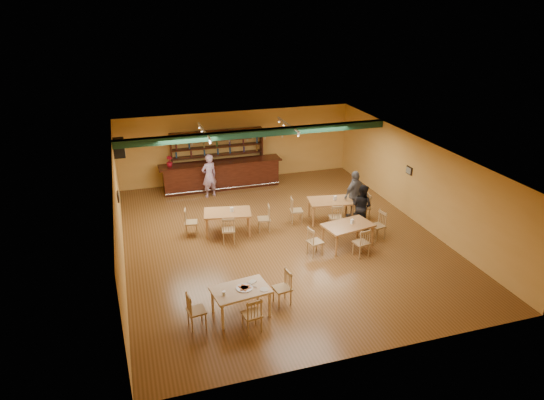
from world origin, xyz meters
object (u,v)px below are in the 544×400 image
object	(u,v)px
dining_table_b	(330,210)
dining_table_d	(347,235)
dining_table_a	(228,222)
near_table	(241,302)
patron_right_a	(362,206)
bar_counter	(221,175)
patron_bar	(209,176)

from	to	relation	value
dining_table_b	dining_table_d	bearing A→B (deg)	-88.52
dining_table_a	dining_table_b	world-z (taller)	dining_table_b
dining_table_d	near_table	size ratio (longest dim) A/B	1.10
dining_table_b	patron_right_a	bearing A→B (deg)	-35.80
bar_counter	dining_table_b	xyz separation A→B (m)	(3.04, -4.33, -0.18)
dining_table_b	patron_right_a	size ratio (longest dim) A/B	1.00
dining_table_a	patron_bar	world-z (taller)	patron_bar
bar_counter	dining_table_b	size ratio (longest dim) A/B	3.24
near_table	patron_right_a	bearing A→B (deg)	27.64
dining_table_a	dining_table_d	bearing A→B (deg)	-20.65
dining_table_b	near_table	bearing A→B (deg)	-124.92
dining_table_a	near_table	bearing A→B (deg)	-87.94
dining_table_a	dining_table_b	distance (m)	3.70
dining_table_b	near_table	distance (m)	6.30
bar_counter	patron_right_a	size ratio (longest dim) A/B	3.23
bar_counter	dining_table_d	bearing A→B (deg)	-66.28
near_table	patron_bar	world-z (taller)	patron_bar
dining_table_b	dining_table_d	distance (m)	2.00
dining_table_d	near_table	xyz separation A→B (m)	(-4.12, -2.55, -0.01)
bar_counter	patron_bar	bearing A→B (deg)	-127.98
bar_counter	near_table	bearing A→B (deg)	-98.66
near_table	patron_bar	xyz separation A→B (m)	(0.70, 8.03, 0.50)
dining_table_d	patron_bar	bearing A→B (deg)	111.20
patron_bar	patron_right_a	size ratio (longest dim) A/B	1.12
dining_table_b	near_table	world-z (taller)	dining_table_b
dining_table_d	patron_right_a	bearing A→B (deg)	37.09
patron_bar	patron_right_a	world-z (taller)	patron_bar
patron_bar	dining_table_a	bearing A→B (deg)	70.29
bar_counter	patron_bar	size ratio (longest dim) A/B	2.87
bar_counter	dining_table_b	distance (m)	5.29
bar_counter	patron_right_a	world-z (taller)	patron_right_a
dining_table_a	patron_right_a	size ratio (longest dim) A/B	0.99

